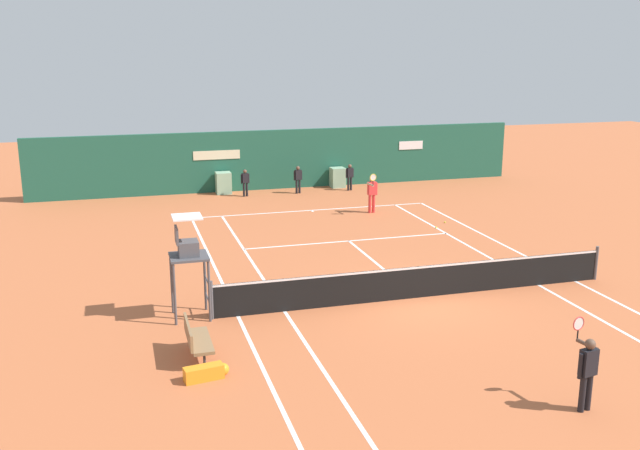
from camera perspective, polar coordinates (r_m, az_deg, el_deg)
ground_plane at (r=21.41m, az=7.29°, el=-5.30°), size 80.00×80.00×0.01m
tennis_net at (r=20.75m, az=7.96°, el=-4.48°), size 12.10×0.10×1.07m
sponsor_back_wall at (r=36.25m, az=-2.95°, el=5.23°), size 25.00×1.02×3.00m
umpire_chair at (r=19.02m, az=-10.57°, el=-2.15°), size 1.00×1.00×2.81m
player_bench at (r=16.96m, az=-9.97°, el=-8.94°), size 0.54×1.53×0.88m
equipment_bag at (r=16.07m, az=-9.01°, el=-11.62°), size 1.02×0.43×0.32m
player_on_baseline at (r=30.94m, az=4.21°, el=2.74°), size 0.58×0.71×1.83m
player_near_side at (r=15.28m, az=20.70°, el=-10.68°), size 0.52×0.73×1.79m
ball_kid_centre_post at (r=35.78m, az=2.41°, el=4.02°), size 0.44×0.22×1.34m
ball_kid_left_post at (r=34.49m, az=-6.04°, el=3.55°), size 0.44×0.21×1.33m
ball_kid_right_post at (r=35.03m, az=-1.79°, el=3.83°), size 0.45×0.22×1.36m
tennis_ball_near_service_line at (r=29.71m, az=10.02°, el=0.23°), size 0.07×0.07×0.07m
tennis_ball_mid_court at (r=28.79m, az=9.33°, el=-0.20°), size 0.07×0.07×0.07m
tennis_ball_by_sideline at (r=21.64m, az=-2.44°, el=-4.89°), size 0.07×0.07×0.07m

